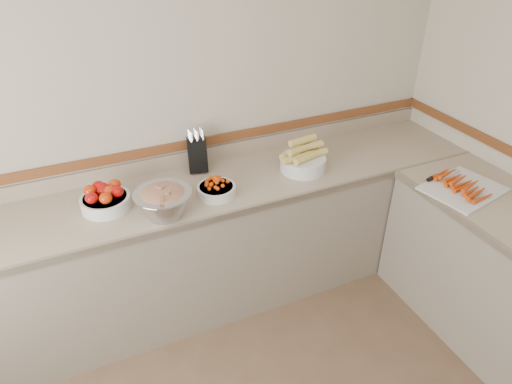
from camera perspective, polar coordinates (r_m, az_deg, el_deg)
name	(u,v)px	position (r m, az deg, el deg)	size (l,w,h in m)	color
back_wall	(161,111)	(2.90, -11.84, 9.82)	(4.00, 4.00, 0.00)	#B7AD97
counter_back	(187,250)	(3.05, -8.60, -7.12)	(4.00, 0.65, 1.08)	gray
knife_block	(197,154)	(2.96, -7.35, 4.79)	(0.15, 0.17, 0.29)	black
tomato_bowl	(105,198)	(2.73, -18.35, -0.75)	(0.28, 0.28, 0.14)	silver
cherry_tomato_bowl	(216,189)	(2.72, -4.99, 0.42)	(0.23, 0.23, 0.13)	silver
corn_bowl	(303,160)	(2.98, 5.90, 4.04)	(0.33, 0.30, 0.22)	silver
rhubarb_bowl	(163,201)	(2.56, -11.49, -1.11)	(0.32, 0.32, 0.19)	#B2B2BA
cutting_board	(462,186)	(3.05, 24.39, 0.64)	(0.52, 0.44, 0.07)	silver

